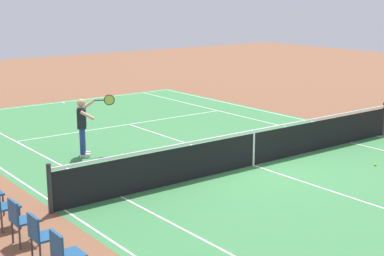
{
  "coord_description": "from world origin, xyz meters",
  "views": [
    {
      "loc": [
        -10.96,
        10.44,
        4.47
      ],
      "look_at": [
        1.45,
        0.96,
        0.9
      ],
      "focal_mm": 54.5,
      "sensor_mm": 36.0,
      "label": 1
    }
  ],
  "objects_px": {
    "tennis_ball": "(375,165)",
    "spectator_chair_1": "(41,234)",
    "tennis_player_near": "(83,124)",
    "spectator_chair_2": "(20,218)",
    "spectator_chair_3": "(2,204)",
    "tennis_net": "(253,148)",
    "spectator_chair_0": "(64,253)"
  },
  "relations": [
    {
      "from": "spectator_chair_1",
      "to": "spectator_chair_3",
      "type": "xyz_separation_m",
      "value": [
        1.83,
        0.0,
        0.0
      ]
    },
    {
      "from": "tennis_ball",
      "to": "spectator_chair_2",
      "type": "xyz_separation_m",
      "value": [
        0.87,
        9.46,
        0.49
      ]
    },
    {
      "from": "tennis_ball",
      "to": "spectator_chair_1",
      "type": "height_order",
      "value": "spectator_chair_1"
    },
    {
      "from": "spectator_chair_1",
      "to": "tennis_player_near",
      "type": "bearing_deg",
      "value": -33.14
    },
    {
      "from": "spectator_chair_0",
      "to": "spectator_chair_2",
      "type": "height_order",
      "value": "same"
    },
    {
      "from": "tennis_net",
      "to": "spectator_chair_2",
      "type": "xyz_separation_m",
      "value": [
        -1.17,
        6.89,
        0.03
      ]
    },
    {
      "from": "tennis_ball",
      "to": "spectator_chair_0",
      "type": "relative_size",
      "value": 0.08
    },
    {
      "from": "tennis_player_near",
      "to": "spectator_chair_1",
      "type": "relative_size",
      "value": 1.93
    },
    {
      "from": "spectator_chair_3",
      "to": "tennis_ball",
      "type": "bearing_deg",
      "value": -100.66
    },
    {
      "from": "tennis_player_near",
      "to": "spectator_chair_1",
      "type": "xyz_separation_m",
      "value": [
        -5.71,
        3.73,
        -0.41
      ]
    },
    {
      "from": "spectator_chair_1",
      "to": "spectator_chair_0",
      "type": "bearing_deg",
      "value": 180.0
    },
    {
      "from": "tennis_player_near",
      "to": "spectator_chair_3",
      "type": "bearing_deg",
      "value": 136.13
    },
    {
      "from": "spectator_chair_0",
      "to": "spectator_chair_3",
      "type": "bearing_deg",
      "value": 0.0
    },
    {
      "from": "spectator_chair_0",
      "to": "spectator_chair_3",
      "type": "distance_m",
      "value": 2.75
    },
    {
      "from": "tennis_player_near",
      "to": "spectator_chair_1",
      "type": "bearing_deg",
      "value": 146.86
    },
    {
      "from": "tennis_ball",
      "to": "spectator_chair_1",
      "type": "relative_size",
      "value": 0.08
    },
    {
      "from": "spectator_chair_0",
      "to": "spectator_chair_1",
      "type": "height_order",
      "value": "same"
    },
    {
      "from": "tennis_player_near",
      "to": "tennis_ball",
      "type": "bearing_deg",
      "value": -134.6
    },
    {
      "from": "tennis_ball",
      "to": "spectator_chair_3",
      "type": "xyz_separation_m",
      "value": [
        1.78,
        9.46,
        0.49
      ]
    },
    {
      "from": "tennis_player_near",
      "to": "spectator_chair_3",
      "type": "relative_size",
      "value": 1.93
    },
    {
      "from": "spectator_chair_0",
      "to": "tennis_net",
      "type": "bearing_deg",
      "value": -66.46
    },
    {
      "from": "tennis_net",
      "to": "spectator_chair_0",
      "type": "height_order",
      "value": "tennis_net"
    },
    {
      "from": "tennis_net",
      "to": "spectator_chair_0",
      "type": "bearing_deg",
      "value": 113.54
    },
    {
      "from": "spectator_chair_1",
      "to": "spectator_chair_2",
      "type": "xyz_separation_m",
      "value": [
        0.92,
        0.0,
        0.0
      ]
    },
    {
      "from": "tennis_player_near",
      "to": "spectator_chair_2",
      "type": "distance_m",
      "value": 6.08
    },
    {
      "from": "tennis_ball",
      "to": "spectator_chair_3",
      "type": "bearing_deg",
      "value": 79.34
    },
    {
      "from": "spectator_chair_2",
      "to": "spectator_chair_1",
      "type": "bearing_deg",
      "value": 180.0
    },
    {
      "from": "tennis_net",
      "to": "tennis_player_near",
      "type": "distance_m",
      "value": 4.83
    },
    {
      "from": "spectator_chair_1",
      "to": "spectator_chair_3",
      "type": "bearing_deg",
      "value": 0.0
    },
    {
      "from": "tennis_player_near",
      "to": "spectator_chair_2",
      "type": "bearing_deg",
      "value": 142.13
    },
    {
      "from": "spectator_chair_3",
      "to": "spectator_chair_2",
      "type": "bearing_deg",
      "value": 180.0
    },
    {
      "from": "spectator_chair_1",
      "to": "tennis_net",
      "type": "bearing_deg",
      "value": -73.16
    }
  ]
}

